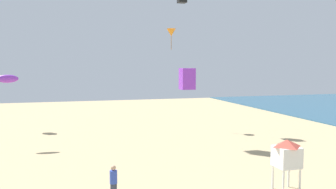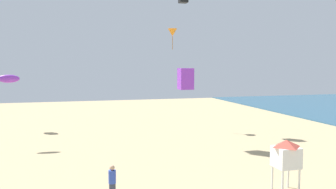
% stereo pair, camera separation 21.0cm
% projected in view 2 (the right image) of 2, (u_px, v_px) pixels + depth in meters
% --- Properties ---
extents(kite_flyer, '(0.34, 0.34, 1.64)m').
position_uv_depth(kite_flyer, '(112.00, 181.00, 16.37)').
color(kite_flyer, '#383D4C').
rests_on(kite_flyer, ground).
extents(lifeguard_stand, '(1.10, 1.10, 2.55)m').
position_uv_depth(lifeguard_stand, '(286.00, 154.00, 17.48)').
color(lifeguard_stand, white).
rests_on(lifeguard_stand, ground).
extents(kite_orange_delta, '(0.89, 0.89, 2.02)m').
position_uv_depth(kite_orange_delta, '(172.00, 32.00, 35.07)').
color(kite_orange_delta, orange).
extents(kite_purple_box, '(0.57, 0.57, 0.90)m').
position_uv_depth(kite_purple_box, '(186.00, 79.00, 15.25)').
color(kite_purple_box, purple).
extents(kite_purple_parafoil, '(1.57, 0.44, 0.61)m').
position_uv_depth(kite_purple_parafoil, '(9.00, 79.00, 27.12)').
color(kite_purple_parafoil, purple).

